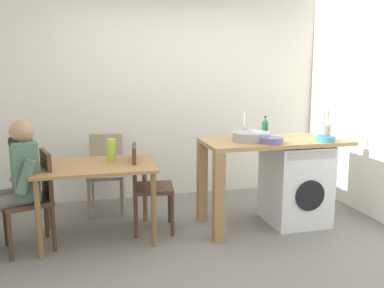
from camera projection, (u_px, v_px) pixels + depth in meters
The scene contains 17 objects.
ground_plane at pixel (198, 250), 3.49m from camera, with size 5.46×5.46×0.00m, color slate.
wall_back at pixel (164, 94), 4.92m from camera, with size 4.60×0.10×2.70m, color silver.
dining_table at pixel (97, 174), 3.65m from camera, with size 1.10×0.76×0.74m.
chair_person_seat at pixel (36, 194), 3.47m from camera, with size 0.50×0.50×0.90m.
chair_opposite at pixel (146, 183), 3.85m from camera, with size 0.44×0.44×0.90m.
chair_spare_by_wall at pixel (106, 168), 4.44m from camera, with size 0.44×0.44×0.90m.
seated_person at pixel (15, 179), 3.36m from camera, with size 0.56×0.54×1.20m.
kitchen_counter at pixel (255, 156), 3.93m from camera, with size 1.50×0.68×0.92m.
washing_machine at pixel (295, 183), 4.10m from camera, with size 0.60×0.61×0.86m.
sink_basin at pixel (251, 136), 3.88m from camera, with size 0.38×0.38×0.09m, color #9EA0A5.
tap at pixel (245, 125), 4.04m from camera, with size 0.02×0.02×0.28m, color #B2B2B7.
bottle_tall_green at pixel (265, 128), 4.09m from camera, with size 0.07×0.07×0.23m.
mixing_bowl at pixel (272, 140), 3.73m from camera, with size 0.23×0.23×0.06m.
utensil_crock at pixel (326, 130), 4.14m from camera, with size 0.11×0.11×0.30m.
colander at pixel (325, 138), 3.85m from camera, with size 0.20×0.20×0.06m.
vase at pixel (111, 150), 3.75m from camera, with size 0.09×0.09×0.22m, color #A8C63D.
scissors at pixel (274, 141), 3.85m from camera, with size 0.15×0.06×0.01m.
Camera 1 is at (-0.85, -3.15, 1.58)m, focal length 35.54 mm.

